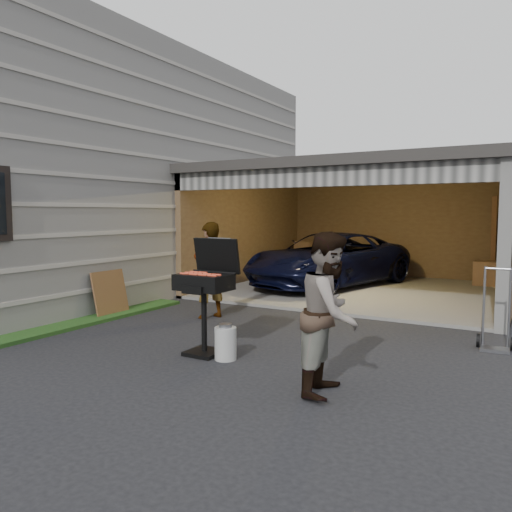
# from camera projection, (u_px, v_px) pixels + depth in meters

# --- Properties ---
(ground) EXTENTS (80.00, 80.00, 0.00)m
(ground) POSITION_uv_depth(u_px,v_px,m) (156.00, 353.00, 6.64)
(ground) COLOR black
(ground) RESTS_ON ground
(house) EXTENTS (7.00, 11.00, 5.50)m
(house) POSITION_uv_depth(u_px,v_px,m) (80.00, 178.00, 12.84)
(house) COLOR #474744
(house) RESTS_ON ground
(garage) EXTENTS (6.80, 6.30, 2.90)m
(garage) POSITION_uv_depth(u_px,v_px,m) (369.00, 213.00, 11.96)
(garage) COLOR #605E59
(garage) RESTS_ON ground
(minivan) EXTENTS (3.33, 5.12, 1.31)m
(minivan) POSITION_uv_depth(u_px,v_px,m) (329.00, 262.00, 12.35)
(minivan) COLOR black
(minivan) RESTS_ON ground
(woman) EXTENTS (0.61, 0.73, 1.71)m
(woman) POSITION_uv_depth(u_px,v_px,m) (209.00, 270.00, 8.80)
(woman) COLOR silver
(woman) RESTS_ON ground
(man) EXTENTS (0.71, 0.87, 1.68)m
(man) POSITION_uv_depth(u_px,v_px,m) (330.00, 313.00, 5.13)
(man) COLOR #4A2D1D
(man) RESTS_ON ground
(bbq_grill) EXTENTS (0.69, 0.60, 1.53)m
(bbq_grill) POSITION_uv_depth(u_px,v_px,m) (206.00, 286.00, 6.54)
(bbq_grill) COLOR black
(bbq_grill) RESTS_ON ground
(propane_tank) EXTENTS (0.36, 0.36, 0.42)m
(propane_tank) POSITION_uv_depth(u_px,v_px,m) (226.00, 343.00, 6.34)
(propane_tank) COLOR beige
(propane_tank) RESTS_ON ground
(plywood_panel) EXTENTS (0.21, 0.74, 0.82)m
(plywood_panel) POSITION_uv_depth(u_px,v_px,m) (110.00, 293.00, 9.01)
(plywood_panel) COLOR brown
(plywood_panel) RESTS_ON ground
(hand_truck) EXTENTS (0.48, 0.36, 1.14)m
(hand_truck) POSITION_uv_depth(u_px,v_px,m) (495.00, 334.00, 6.80)
(hand_truck) COLOR slate
(hand_truck) RESTS_ON ground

